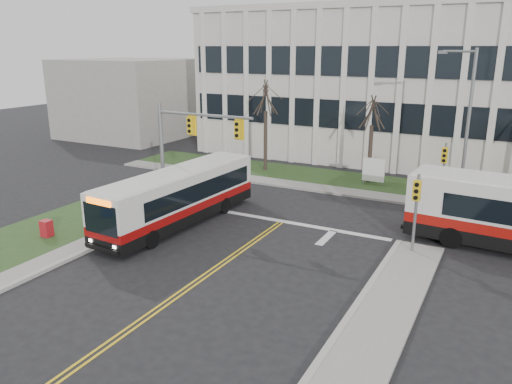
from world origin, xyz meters
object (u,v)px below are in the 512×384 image
Objects in this scene: newspaper_box_red at (47,229)px; bus_main at (179,198)px; streetlight at (466,119)px; directory_sign at (374,170)px.

bus_main is at bearing 45.72° from newspaper_box_red.
newspaper_box_red is at bearing -137.75° from streetlight.
streetlight reaches higher than bus_main.
directory_sign is 0.18× the size of bus_main.
directory_sign is at bearing 62.34° from bus_main.
newspaper_box_red is (-4.56, -4.92, -0.97)m from bus_main.
bus_main is at bearing -139.71° from streetlight.
directory_sign is at bearing 166.77° from streetlight.
bus_main is 11.42× the size of newspaper_box_red.
directory_sign is at bearing 53.78° from newspaper_box_red.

